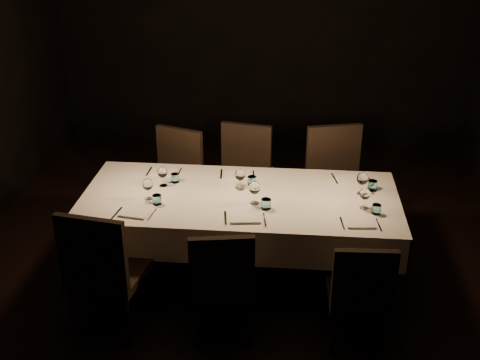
# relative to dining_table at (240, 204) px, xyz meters

# --- Properties ---
(room) EXTENTS (5.01, 6.01, 3.01)m
(room) POSITION_rel_dining_table_xyz_m (0.00, 0.00, 0.81)
(room) COLOR black
(room) RESTS_ON ground
(dining_table) EXTENTS (2.52, 1.12, 0.76)m
(dining_table) POSITION_rel_dining_table_xyz_m (0.00, 0.00, 0.00)
(dining_table) COLOR black
(dining_table) RESTS_ON ground
(chair_near_left) EXTENTS (0.57, 0.57, 1.03)m
(chair_near_left) POSITION_rel_dining_table_xyz_m (-0.89, -0.81, -0.13)
(chair_near_left) COLOR black
(chair_near_left) RESTS_ON ground
(place_setting_near_left) EXTENTS (0.32, 0.40, 0.17)m
(place_setting_near_left) POSITION_rel_dining_table_xyz_m (-0.71, -0.22, 0.14)
(place_setting_near_left) COLOR white
(place_setting_near_left) RESTS_ON dining_table
(chair_near_center) EXTENTS (0.51, 0.51, 0.92)m
(chair_near_center) POSITION_rel_dining_table_xyz_m (-0.05, -0.81, -0.18)
(chair_near_center) COLOR black
(chair_near_center) RESTS_ON ground
(place_setting_near_center) EXTENTS (0.35, 0.41, 0.19)m
(place_setting_near_center) POSITION_rel_dining_table_xyz_m (0.13, -0.22, 0.15)
(place_setting_near_center) COLOR white
(place_setting_near_center) RESTS_ON dining_table
(chair_near_right) EXTENTS (0.44, 0.44, 0.87)m
(chair_near_right) POSITION_rel_dining_table_xyz_m (0.90, -0.81, -0.20)
(chair_near_right) COLOR black
(chair_near_right) RESTS_ON ground
(place_setting_near_right) EXTENTS (0.31, 0.40, 0.17)m
(place_setting_near_right) POSITION_rel_dining_table_xyz_m (0.97, -0.22, 0.14)
(place_setting_near_right) COLOR white
(place_setting_near_right) RESTS_ON dining_table
(chair_far_left) EXTENTS (0.60, 0.60, 0.98)m
(chair_far_left) POSITION_rel_dining_table_xyz_m (-0.69, 0.77, -0.15)
(chair_far_left) COLOR black
(chair_far_left) RESTS_ON ground
(place_setting_far_left) EXTENTS (0.31, 0.40, 0.17)m
(place_setting_far_left) POSITION_rel_dining_table_xyz_m (-0.64, 0.22, 0.14)
(place_setting_far_left) COLOR white
(place_setting_far_left) RESTS_ON dining_table
(chair_far_center) EXTENTS (0.56, 0.56, 1.00)m
(chair_far_center) POSITION_rel_dining_table_xyz_m (-0.05, 0.86, -0.14)
(chair_far_center) COLOR black
(chair_far_center) RESTS_ON ground
(place_setting_far_center) EXTENTS (0.33, 0.40, 0.18)m
(place_setting_far_center) POSITION_rel_dining_table_xyz_m (-0.00, 0.22, 0.15)
(place_setting_far_center) COLOR white
(place_setting_far_center) RESTS_ON dining_table
(chair_far_right) EXTENTS (0.62, 0.62, 1.06)m
(chair_far_right) POSITION_rel_dining_table_xyz_m (0.81, 0.76, -0.11)
(chair_far_right) COLOR black
(chair_far_right) RESTS_ON ground
(place_setting_far_right) EXTENTS (0.36, 0.41, 0.19)m
(place_setting_far_right) POSITION_rel_dining_table_xyz_m (0.97, 0.22, 0.15)
(place_setting_far_right) COLOR white
(place_setting_far_right) RESTS_ON dining_table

